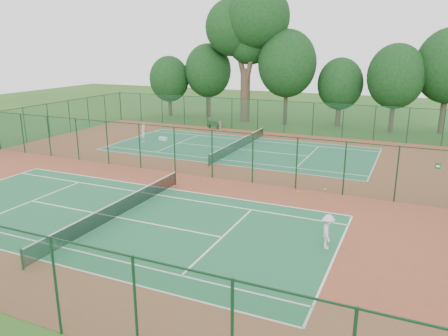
{
  "coord_description": "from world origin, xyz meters",
  "views": [
    {
      "loc": [
        14.63,
        -27.14,
        9.23
      ],
      "look_at": [
        3.59,
        -2.5,
        1.6
      ],
      "focal_mm": 35.0,
      "sensor_mm": 36.0,
      "label": 1
    }
  ],
  "objects_px": {
    "player_far": "(143,133)",
    "big_tree": "(248,26)",
    "player_near": "(328,232)",
    "bench": "(213,125)",
    "kit_bag": "(163,139)",
    "trash_bin": "(220,125)"
  },
  "relations": [
    {
      "from": "trash_bin",
      "to": "bench",
      "type": "relative_size",
      "value": 0.54
    },
    {
      "from": "player_far",
      "to": "trash_bin",
      "type": "bearing_deg",
      "value": 144.17
    },
    {
      "from": "bench",
      "to": "kit_bag",
      "type": "bearing_deg",
      "value": -93.3
    },
    {
      "from": "trash_bin",
      "to": "player_far",
      "type": "bearing_deg",
      "value": -112.22
    },
    {
      "from": "big_tree",
      "to": "player_near",
      "type": "bearing_deg",
      "value": -62.61
    },
    {
      "from": "player_far",
      "to": "kit_bag",
      "type": "height_order",
      "value": "player_far"
    },
    {
      "from": "player_near",
      "to": "big_tree",
      "type": "distance_m",
      "value": 37.25
    },
    {
      "from": "trash_bin",
      "to": "big_tree",
      "type": "bearing_deg",
      "value": 81.82
    },
    {
      "from": "player_near",
      "to": "bench",
      "type": "relative_size",
      "value": 1.12
    },
    {
      "from": "player_near",
      "to": "big_tree",
      "type": "xyz_separation_m",
      "value": [
        -16.45,
        31.74,
        10.49
      ]
    },
    {
      "from": "player_near",
      "to": "trash_bin",
      "type": "relative_size",
      "value": 2.07
    },
    {
      "from": "trash_bin",
      "to": "kit_bag",
      "type": "distance_m",
      "value": 8.52
    },
    {
      "from": "player_near",
      "to": "kit_bag",
      "type": "relative_size",
      "value": 1.87
    },
    {
      "from": "trash_bin",
      "to": "bench",
      "type": "height_order",
      "value": "bench"
    },
    {
      "from": "bench",
      "to": "player_near",
      "type": "bearing_deg",
      "value": -44.14
    },
    {
      "from": "player_far",
      "to": "kit_bag",
      "type": "bearing_deg",
      "value": 123.48
    },
    {
      "from": "player_near",
      "to": "kit_bag",
      "type": "bearing_deg",
      "value": 34.61
    },
    {
      "from": "player_far",
      "to": "big_tree",
      "type": "relative_size",
      "value": 0.11
    },
    {
      "from": "player_near",
      "to": "bench",
      "type": "xyz_separation_m",
      "value": [
        -17.98,
        25.32,
        -0.39
      ]
    },
    {
      "from": "bench",
      "to": "kit_bag",
      "type": "relative_size",
      "value": 1.66
    },
    {
      "from": "player_far",
      "to": "bench",
      "type": "height_order",
      "value": "player_far"
    },
    {
      "from": "player_near",
      "to": "trash_bin",
      "type": "distance_m",
      "value": 30.97
    }
  ]
}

